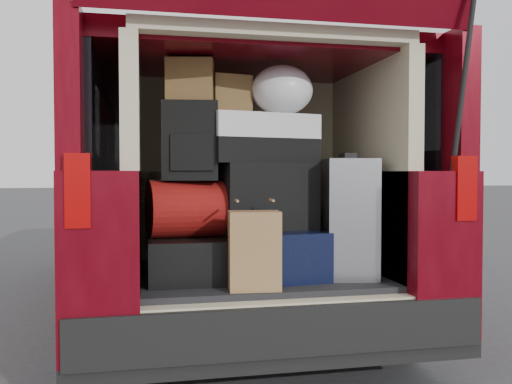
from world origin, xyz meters
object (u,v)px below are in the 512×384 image
(black_soft_case, at_px, (267,196))
(backpack, at_px, (191,141))
(silver_roller, at_px, (347,217))
(kraft_bag, at_px, (254,250))
(black_hardshell, at_px, (186,257))
(navy_hardshell, at_px, (270,253))
(twotone_duffel, at_px, (260,139))
(red_duffel, at_px, (193,209))

(black_soft_case, xyz_separation_m, backpack, (-0.41, -0.04, 0.28))
(silver_roller, distance_m, kraft_bag, 0.62)
(kraft_bag, bearing_deg, black_soft_case, 72.17)
(black_hardshell, bearing_deg, backpack, -62.46)
(kraft_bag, xyz_separation_m, backpack, (-0.27, 0.30, 0.52))
(navy_hardshell, xyz_separation_m, kraft_bag, (-0.15, -0.31, 0.06))
(black_soft_case, bearing_deg, navy_hardshell, -78.96)
(backpack, relative_size, twotone_duffel, 0.69)
(black_hardshell, distance_m, navy_hardshell, 0.43)
(black_hardshell, distance_m, backpack, 0.60)
(kraft_bag, relative_size, red_duffel, 0.82)
(twotone_duffel, bearing_deg, backpack, 178.88)
(backpack, bearing_deg, silver_roller, 4.47)
(kraft_bag, bearing_deg, silver_roller, 28.91)
(silver_roller, distance_m, twotone_duffel, 0.62)
(backpack, bearing_deg, black_hardshell, 125.44)
(backpack, bearing_deg, navy_hardshell, 9.80)
(red_duffel, height_order, black_soft_case, black_soft_case)
(silver_roller, relative_size, backpack, 1.55)
(twotone_duffel, bearing_deg, red_duffel, 174.49)
(black_hardshell, relative_size, twotone_duffel, 0.94)
(black_soft_case, bearing_deg, silver_roller, -17.28)
(black_hardshell, height_order, kraft_bag, kraft_bag)
(red_duffel, height_order, twotone_duffel, twotone_duffel)
(kraft_bag, distance_m, black_soft_case, 0.43)
(navy_hardshell, bearing_deg, black_hardshell, 169.64)
(silver_roller, bearing_deg, kraft_bag, -145.48)
(kraft_bag, height_order, red_duffel, red_duffel)
(black_soft_case, relative_size, backpack, 1.22)
(twotone_duffel, bearing_deg, silver_roller, -25.83)
(backpack, xyz_separation_m, twotone_duffel, (0.37, 0.07, 0.02))
(twotone_duffel, bearing_deg, navy_hardshell, -65.62)
(navy_hardshell, distance_m, red_duffel, 0.46)
(silver_roller, height_order, red_duffel, silver_roller)
(silver_roller, relative_size, kraft_bag, 1.68)
(navy_hardshell, relative_size, black_soft_case, 1.18)
(black_hardshell, height_order, silver_roller, silver_roller)
(navy_hardshell, xyz_separation_m, backpack, (-0.41, -0.01, 0.58))
(black_hardshell, bearing_deg, navy_hardshell, -3.46)
(black_hardshell, distance_m, twotone_duffel, 0.73)
(black_hardshell, relative_size, navy_hardshell, 0.95)
(black_hardshell, xyz_separation_m, navy_hardshell, (0.43, -0.03, 0.02))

